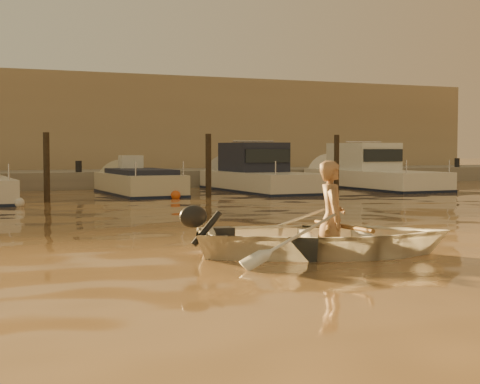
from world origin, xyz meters
name	(u,v)px	position (x,y,z in m)	size (l,w,h in m)	color
ground_plane	(261,279)	(0.00, 0.00, 0.00)	(160.00, 160.00, 0.00)	brown
dinghy	(325,237)	(1.69, 1.41, 0.26)	(2.64, 3.70, 0.77)	silver
person	(332,218)	(1.79, 1.37, 0.53)	(0.61, 0.40, 1.66)	#996E4C
outboard_motor	(221,236)	(0.30, 1.95, 0.28)	(0.90, 0.40, 0.70)	black
oar_port	(342,226)	(1.93, 1.31, 0.42)	(0.06, 0.06, 2.10)	olive
oar_starboard	(328,226)	(1.74, 1.39, 0.42)	(0.06, 0.06, 2.10)	brown
moored_boat_3	(139,188)	(3.17, 16.00, 0.22)	(1.90, 5.56, 0.95)	beige
moored_boat_4	(261,174)	(7.69, 16.00, 0.62)	(2.27, 7.00, 1.75)	beige
moored_boat_5	(373,172)	(12.50, 16.00, 0.62)	(2.29, 7.66, 1.75)	white
piling_2	(47,171)	(-0.20, 13.80, 0.90)	(0.18, 0.18, 2.20)	#2D2319
piling_3	(208,169)	(4.80, 13.80, 0.90)	(0.18, 0.18, 2.20)	#2D2319
piling_4	(336,167)	(9.50, 13.80, 0.90)	(0.18, 0.18, 2.20)	#2D2319
fender_c	(19,203)	(-1.18, 12.30, 0.10)	(0.30, 0.30, 0.30)	silver
fender_d	(176,195)	(3.64, 13.60, 0.10)	(0.30, 0.30, 0.30)	#DA5419
fender_e	(326,192)	(8.71, 13.15, 0.10)	(0.30, 0.30, 0.30)	white
quay	(19,185)	(0.00, 21.50, 0.15)	(52.00, 4.00, 1.00)	gray
waterfront_building	(2,129)	(0.00, 27.00, 2.40)	(46.00, 7.00, 4.80)	#9E8466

